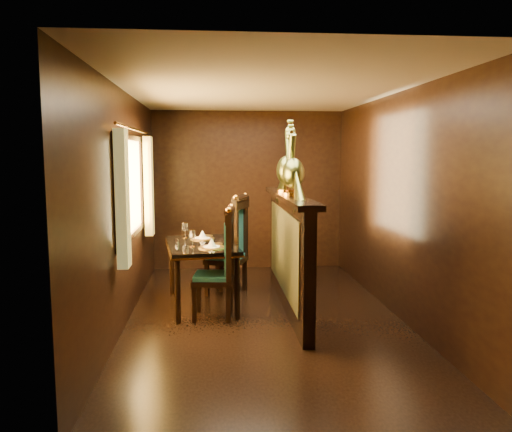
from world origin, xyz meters
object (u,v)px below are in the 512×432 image
object	(u,v)px
chair_left	(223,260)
peacock_left	(293,160)
chair_right	(235,242)
dining_table	(201,249)
peacock_right	(287,157)

from	to	relation	value
chair_left	peacock_left	world-z (taller)	peacock_left
chair_left	chair_right	distance (m)	0.96
dining_table	peacock_right	xyz separation A→B (m)	(1.03, -0.00, 1.09)
dining_table	peacock_right	distance (m)	1.50
chair_right	peacock_right	xyz separation A→B (m)	(0.60, -0.50, 1.09)
peacock_right	peacock_left	bearing A→B (deg)	-90.00
peacock_left	peacock_right	size ratio (longest dim) A/B	0.94
dining_table	peacock_left	size ratio (longest dim) A/B	1.76
dining_table	peacock_left	distance (m)	1.55
chair_left	peacock_left	distance (m)	1.35
dining_table	peacock_right	bearing A→B (deg)	-8.00
dining_table	chair_left	size ratio (longest dim) A/B	1.10
chair_left	chair_right	bearing A→B (deg)	85.84
chair_left	peacock_right	distance (m)	1.44
dining_table	chair_right	size ratio (longest dim) A/B	1.06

